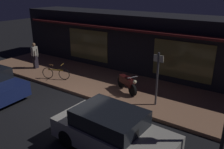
# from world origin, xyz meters

# --- Properties ---
(ground_plane) EXTENTS (60.00, 60.00, 0.00)m
(ground_plane) POSITION_xyz_m (0.00, 0.00, 0.00)
(ground_plane) COLOR black
(sidewalk_slab) EXTENTS (18.00, 4.00, 0.15)m
(sidewalk_slab) POSITION_xyz_m (0.00, 3.00, 0.07)
(sidewalk_slab) COLOR #8C6047
(sidewalk_slab) RESTS_ON ground_plane
(storefront_building) EXTENTS (18.00, 3.30, 3.60)m
(storefront_building) POSITION_xyz_m (0.00, 6.39, 1.80)
(storefront_building) COLOR black
(storefront_building) RESTS_ON ground_plane
(motorcycle) EXTENTS (1.56, 0.95, 0.97)m
(motorcycle) POSITION_xyz_m (1.34, 2.54, 0.65)
(motorcycle) COLOR black
(motorcycle) RESTS_ON sidewalk_slab
(bicycle_parked) EXTENTS (1.55, 0.70, 0.91)m
(bicycle_parked) POSITION_xyz_m (-2.93, 1.76, 0.51)
(bicycle_parked) COLOR black
(bicycle_parked) RESTS_ON sidewalk_slab
(person_photographer) EXTENTS (0.61, 0.38, 1.67)m
(person_photographer) POSITION_xyz_m (-5.50, 2.40, 1.03)
(person_photographer) COLOR #28232D
(person_photographer) RESTS_ON sidewalk_slab
(sign_post) EXTENTS (0.44, 0.09, 2.40)m
(sign_post) POSITION_xyz_m (3.11, 2.08, 1.51)
(sign_post) COLOR #47474C
(sign_post) RESTS_ON sidewalk_slab
(parked_car_across) EXTENTS (4.17, 1.93, 1.42)m
(parked_car_across) POSITION_xyz_m (3.16, -1.43, 0.70)
(parked_car_across) COLOR black
(parked_car_across) RESTS_ON ground_plane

